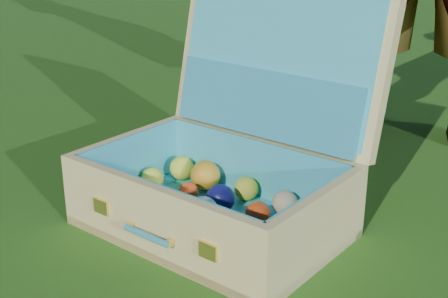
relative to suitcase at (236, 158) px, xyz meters
The scene contains 2 objects.
ground 0.29m from the suitcase, 123.67° to the right, with size 60.00×60.00×0.00m, color #215114.
suitcase is the anchor object (origin of this frame).
Camera 1 is at (0.63, -1.16, 0.74)m, focal length 50.00 mm.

